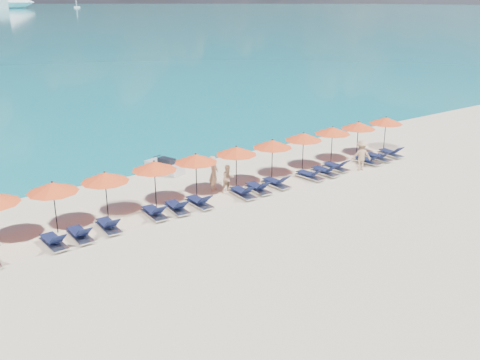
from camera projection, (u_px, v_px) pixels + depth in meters
ground at (281, 224)px, 23.27m from camera, size 1400.00×1400.00×0.00m
sailboat_near at (77, 7)px, 563.70m from camera, size 5.99×2.00×10.99m
sailboat_far at (76, 7)px, 557.60m from camera, size 5.15×1.72×9.43m
jetski at (165, 166)px, 30.07m from camera, size 1.47×2.51×0.84m
beachgoer_a at (214, 173)px, 27.06m from camera, size 0.79×0.75×1.82m
beachgoer_b at (228, 179)px, 26.86m from camera, size 0.71×0.42×1.43m
beachgoer_c at (361, 155)px, 30.30m from camera, size 1.24×1.03×1.75m
umbrella_2 at (53, 187)px, 21.77m from camera, size 2.10×2.10×2.28m
umbrella_3 at (105, 177)px, 23.01m from camera, size 2.10×2.10×2.28m
umbrella_4 at (154, 166)px, 24.56m from camera, size 2.10×2.10×2.28m
umbrella_5 at (196, 158)px, 25.71m from camera, size 2.10×2.10×2.28m
umbrella_6 at (236, 151)px, 27.01m from camera, size 2.10×2.10×2.28m
umbrella_7 at (272, 144)px, 28.28m from camera, size 2.10×2.10×2.28m
umbrella_8 at (304, 137)px, 29.75m from camera, size 2.10×2.10×2.28m
umbrella_9 at (333, 130)px, 31.14m from camera, size 2.10×2.10×2.28m
umbrella_10 at (358, 125)px, 32.38m from camera, size 2.10×2.10×2.28m
umbrella_11 at (386, 120)px, 33.68m from camera, size 2.10×2.10×2.28m
lounger_3 at (54, 241)px, 21.04m from camera, size 0.70×1.73×0.66m
lounger_4 at (80, 234)px, 21.67m from camera, size 0.64×1.71×0.66m
lounger_5 at (108, 225)px, 22.52m from camera, size 0.71×1.73×0.66m
lounger_6 at (155, 212)px, 23.89m from camera, size 0.70×1.73×0.66m
lounger_7 at (177, 207)px, 24.48m from camera, size 0.79×1.75×0.66m
lounger_8 at (199, 202)px, 25.12m from camera, size 0.62×1.70×0.66m
lounger_9 at (243, 192)px, 26.36m from camera, size 0.71×1.73×0.66m
lounger_10 at (258, 188)px, 26.98m from camera, size 0.76×1.74×0.66m
lounger_11 at (276, 183)px, 27.75m from camera, size 0.67×1.72×0.66m
lounger_12 at (310, 175)px, 28.96m from camera, size 0.79×1.75×0.66m
lounger_13 at (325, 171)px, 29.61m from camera, size 0.69×1.73×0.66m
lounger_14 at (336, 166)px, 30.44m from camera, size 0.65×1.71×0.66m
lounger_15 at (368, 160)px, 31.61m from camera, size 0.76×1.75×0.66m
lounger_16 at (379, 157)px, 32.26m from camera, size 0.69×1.73×0.66m
lounger_17 at (391, 153)px, 33.11m from camera, size 0.79×1.75×0.66m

